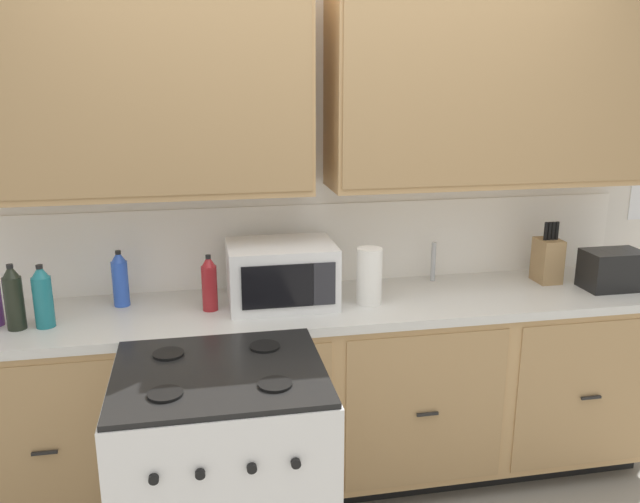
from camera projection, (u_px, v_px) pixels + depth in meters
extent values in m
cube|color=white|center=(312.00, 215.00, 3.21)|extent=(4.41, 0.05, 2.56)
cube|color=white|center=(313.00, 244.00, 3.22)|extent=(3.21, 0.01, 0.40)
cube|color=tan|center=(125.00, 83.00, 2.70)|extent=(1.56, 0.34, 0.95)
cube|color=#A58052|center=(121.00, 84.00, 2.54)|extent=(1.52, 0.01, 0.89)
cube|color=tan|center=(495.00, 83.00, 3.01)|extent=(1.56, 0.34, 0.95)
cube|color=#A58052|center=(513.00, 83.00, 2.84)|extent=(1.52, 0.01, 0.89)
cube|color=black|center=(324.00, 467.00, 3.25)|extent=(3.15, 0.48, 0.10)
cube|color=tan|center=(325.00, 388.00, 3.10)|extent=(3.21, 0.60, 0.80)
cube|color=#A88354|center=(45.00, 450.00, 2.60)|extent=(0.74, 0.01, 0.73)
cube|color=black|center=(45.00, 453.00, 2.58)|extent=(0.10, 0.01, 0.01)
cube|color=#A88354|center=(246.00, 430.00, 2.74)|extent=(0.74, 0.01, 0.73)
cube|color=black|center=(246.00, 432.00, 2.73)|extent=(0.10, 0.01, 0.01)
cube|color=#A88354|center=(427.00, 412.00, 2.89)|extent=(0.74, 0.01, 0.73)
cube|color=black|center=(428.00, 414.00, 2.88)|extent=(0.10, 0.01, 0.01)
cube|color=#A88354|center=(590.00, 395.00, 3.04)|extent=(0.74, 0.01, 0.73)
cube|color=black|center=(591.00, 398.00, 3.03)|extent=(0.10, 0.01, 0.01)
cube|color=silver|center=(325.00, 306.00, 2.99)|extent=(3.24, 0.63, 0.04)
cube|color=#A8AAAF|center=(445.00, 295.00, 3.13)|extent=(0.56, 0.38, 0.02)
cube|color=white|center=(224.00, 487.00, 2.42)|extent=(0.76, 0.66, 0.92)
cube|color=black|center=(219.00, 372.00, 2.30)|extent=(0.74, 0.65, 0.02)
cylinder|color=black|center=(165.00, 394.00, 2.11)|extent=(0.12, 0.12, 0.01)
cylinder|color=black|center=(275.00, 384.00, 2.18)|extent=(0.12, 0.12, 0.01)
cylinder|color=black|center=(168.00, 354.00, 2.42)|extent=(0.12, 0.12, 0.01)
cylinder|color=black|center=(265.00, 347.00, 2.48)|extent=(0.12, 0.12, 0.01)
cylinder|color=black|center=(154.00, 479.00, 1.98)|extent=(0.03, 0.02, 0.03)
cylinder|color=black|center=(200.00, 474.00, 2.01)|extent=(0.03, 0.02, 0.03)
cylinder|color=black|center=(252.00, 468.00, 2.04)|extent=(0.03, 0.02, 0.03)
cylinder|color=black|center=(296.00, 463.00, 2.06)|extent=(0.03, 0.02, 0.03)
cube|color=white|center=(281.00, 274.00, 2.94)|extent=(0.48, 0.36, 0.28)
cube|color=black|center=(278.00, 287.00, 2.76)|extent=(0.31, 0.01, 0.19)
cube|color=#28282D|center=(324.00, 284.00, 2.80)|extent=(0.10, 0.01, 0.19)
cube|color=black|center=(612.00, 270.00, 3.15)|extent=(0.28, 0.18, 0.19)
cube|color=black|center=(605.00, 252.00, 3.12)|extent=(0.02, 0.13, 0.01)
cube|color=black|center=(624.00, 251.00, 3.14)|extent=(0.02, 0.13, 0.01)
cube|color=#9C794E|center=(547.00, 260.00, 3.26)|extent=(0.11, 0.14, 0.22)
cylinder|color=black|center=(546.00, 231.00, 3.20)|extent=(0.02, 0.02, 0.09)
cylinder|color=black|center=(549.00, 231.00, 3.20)|extent=(0.02, 0.02, 0.09)
cylinder|color=black|center=(553.00, 231.00, 3.21)|extent=(0.02, 0.02, 0.09)
cylinder|color=black|center=(557.00, 231.00, 3.21)|extent=(0.02, 0.02, 0.09)
cylinder|color=#B2B5BA|center=(433.00, 262.00, 3.27)|extent=(0.02, 0.02, 0.20)
cylinder|color=white|center=(369.00, 276.00, 2.94)|extent=(0.12, 0.12, 0.26)
cylinder|color=blue|center=(121.00, 284.00, 2.92)|extent=(0.07, 0.07, 0.21)
cone|color=blue|center=(118.00, 256.00, 2.88)|extent=(0.06, 0.06, 0.05)
cylinder|color=black|center=(118.00, 252.00, 2.88)|extent=(0.03, 0.03, 0.02)
cylinder|color=#1E707A|center=(43.00, 302.00, 2.67)|extent=(0.08, 0.08, 0.21)
cone|color=#1E707A|center=(40.00, 271.00, 2.63)|extent=(0.07, 0.07, 0.05)
cylinder|color=black|center=(39.00, 267.00, 2.63)|extent=(0.03, 0.03, 0.02)
cylinder|color=maroon|center=(210.00, 288.00, 2.86)|extent=(0.07, 0.07, 0.20)
cone|color=maroon|center=(208.00, 261.00, 2.83)|extent=(0.06, 0.06, 0.05)
cylinder|color=black|center=(208.00, 257.00, 2.82)|extent=(0.02, 0.02, 0.02)
cylinder|color=black|center=(14.00, 303.00, 2.64)|extent=(0.08, 0.08, 0.22)
cone|color=black|center=(10.00, 271.00, 2.61)|extent=(0.07, 0.07, 0.06)
cylinder|color=black|center=(10.00, 266.00, 2.60)|extent=(0.03, 0.03, 0.02)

